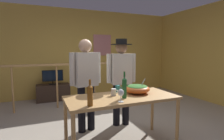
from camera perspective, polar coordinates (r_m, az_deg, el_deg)
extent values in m
plane|color=#9E9384|center=(3.40, 2.34, -18.32)|extent=(7.95, 7.95, 0.00)
cube|color=gold|center=(5.75, -9.43, 5.36)|extent=(6.12, 0.10, 2.66)
cube|color=gold|center=(5.69, 27.73, 4.71)|extent=(0.10, 4.19, 2.66)
cube|color=tan|center=(5.88, -3.12, 7.89)|extent=(0.59, 0.03, 0.67)
cylinder|color=#B2844C|center=(4.62, -28.99, -5.66)|extent=(0.04, 0.04, 1.05)
cylinder|color=#B2844C|center=(4.60, -17.04, -5.17)|extent=(0.04, 0.04, 1.05)
cylinder|color=#B2844C|center=(4.78, -5.52, -4.49)|extent=(0.04, 0.04, 1.05)
cylinder|color=#B2844C|center=(5.14, 4.75, -3.73)|extent=(0.04, 0.04, 1.05)
cube|color=#B2844C|center=(4.53, -17.26, 1.65)|extent=(3.91, 0.07, 0.05)
cube|color=#B2844C|center=(5.13, 4.75, -3.18)|extent=(0.10, 0.10, 1.15)
cube|color=#38281E|center=(5.40, -18.16, -6.74)|extent=(0.90, 0.40, 0.46)
cube|color=black|center=(5.35, -18.25, -4.24)|extent=(0.20, 0.12, 0.02)
cylinder|color=black|center=(5.34, -18.27, -3.71)|extent=(0.03, 0.03, 0.08)
cube|color=black|center=(5.28, -18.32, -1.69)|extent=(0.56, 0.06, 0.31)
cube|color=black|center=(5.25, -18.30, -1.73)|extent=(0.51, 0.01, 0.28)
cube|color=#B2844C|center=(2.60, 3.11, -8.78)|extent=(1.58, 0.70, 0.04)
cylinder|color=#B2844C|center=(2.89, 20.05, -15.59)|extent=(0.05, 0.05, 0.72)
cylinder|color=#B2844C|center=(2.80, -14.49, -16.06)|extent=(0.05, 0.05, 0.72)
cylinder|color=#B2844C|center=(3.34, 12.67, -12.32)|extent=(0.05, 0.05, 0.72)
ellipsoid|color=#DB5B23|center=(2.80, 7.98, -5.96)|extent=(0.39, 0.39, 0.13)
ellipsoid|color=#38702D|center=(2.79, 8.00, -5.25)|extent=(0.32, 0.32, 0.06)
cylinder|color=silver|center=(2.82, 9.36, -4.63)|extent=(0.14, 0.01, 0.20)
cylinder|color=silver|center=(2.33, 2.82, -10.03)|extent=(0.07, 0.07, 0.01)
cylinder|color=silver|center=(2.31, 2.82, -9.00)|extent=(0.01, 0.01, 0.08)
ellipsoid|color=silver|center=(2.30, 2.83, -7.16)|extent=(0.08, 0.08, 0.09)
cylinder|color=#1E5628|center=(2.48, 3.94, -5.98)|extent=(0.07, 0.07, 0.26)
cone|color=#1E5628|center=(2.45, 3.96, -2.68)|extent=(0.07, 0.07, 0.03)
cylinder|color=#1E5628|center=(2.45, 3.97, -1.41)|extent=(0.02, 0.02, 0.08)
cylinder|color=brown|center=(2.16, -6.98, -8.37)|extent=(0.07, 0.07, 0.22)
cone|color=brown|center=(2.13, -7.03, -5.05)|extent=(0.07, 0.07, 0.03)
cylinder|color=brown|center=(2.12, -7.04, -3.82)|extent=(0.03, 0.03, 0.06)
cylinder|color=white|center=(2.63, 0.52, -7.03)|extent=(0.07, 0.07, 0.10)
torus|color=white|center=(2.65, 1.50, -6.83)|extent=(0.05, 0.01, 0.05)
cylinder|color=teal|center=(2.84, 1.82, -5.95)|extent=(0.07, 0.07, 0.11)
torus|color=teal|center=(2.86, 2.71, -5.77)|extent=(0.05, 0.01, 0.05)
cylinder|color=black|center=(3.29, -6.71, -11.72)|extent=(0.13, 0.13, 0.81)
cylinder|color=black|center=(3.21, -9.64, -12.18)|extent=(0.13, 0.13, 0.81)
cube|color=beige|center=(3.10, -8.36, 0.25)|extent=(0.42, 0.29, 0.57)
cylinder|color=beige|center=(3.21, -4.47, 0.76)|extent=(0.09, 0.09, 0.54)
cylinder|color=beige|center=(3.01, -12.52, 0.25)|extent=(0.09, 0.09, 0.54)
sphere|color=#D8A884|center=(3.09, -8.48, 7.61)|extent=(0.22, 0.22, 0.22)
cylinder|color=black|center=(3.49, 4.35, -10.73)|extent=(0.13, 0.13, 0.79)
cylinder|color=black|center=(3.45, 1.42, -10.93)|extent=(0.13, 0.13, 0.79)
cube|color=beige|center=(3.33, 2.96, 0.36)|extent=(0.40, 0.29, 0.56)
cylinder|color=beige|center=(3.40, 6.74, 0.67)|extent=(0.09, 0.09, 0.53)
cylinder|color=beige|center=(3.28, -0.94, 0.52)|extent=(0.09, 0.09, 0.53)
sphere|color=#A37556|center=(3.32, 3.00, 7.07)|extent=(0.22, 0.22, 0.22)
cylinder|color=black|center=(3.32, 3.01, 8.11)|extent=(0.39, 0.39, 0.01)
cylinder|color=black|center=(3.32, 3.01, 8.97)|extent=(0.21, 0.21, 0.10)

